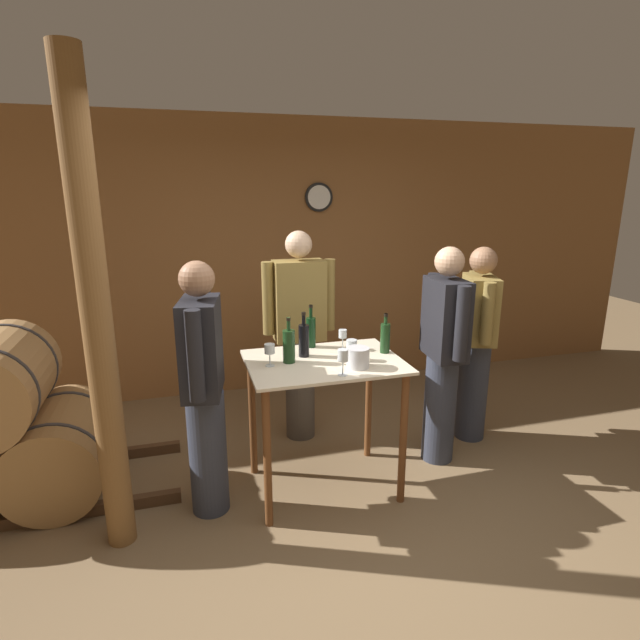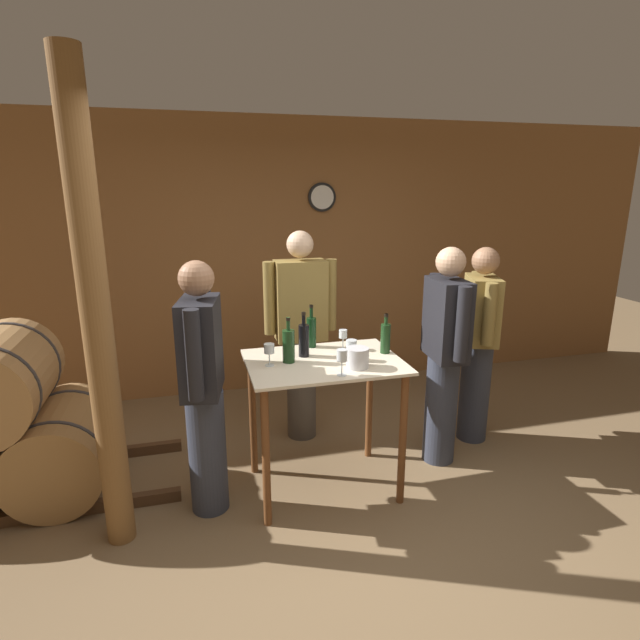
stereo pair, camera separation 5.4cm
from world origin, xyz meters
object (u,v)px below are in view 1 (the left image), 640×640
(wooden_post, at_px, (97,323))
(person_visitor_near_door, at_px, (204,386))
(person_host, at_px, (477,341))
(wine_glass_near_right, at_px, (352,345))
(wine_bottle_center, at_px, (311,331))
(wine_bottle_right, at_px, (385,337))
(wine_bottle_far_left, at_px, (289,345))
(person_visitor_with_scarf, at_px, (300,332))
(wine_bottle_left, at_px, (304,339))
(ice_bucket, at_px, (358,358))
(person_visitor_bearded, at_px, (443,352))
(wine_glass_near_center, at_px, (343,356))
(wine_glass_near_left, at_px, (270,350))
(wine_glass_far_side, at_px, (343,335))

(wooden_post, relative_size, person_visitor_near_door, 1.65)
(wooden_post, relative_size, person_host, 1.69)
(wine_glass_near_right, bearing_deg, person_host, 18.49)
(wine_bottle_center, xyz_separation_m, wine_bottle_right, (0.46, -0.26, -0.01))
(wooden_post, height_order, wine_bottle_far_left, wooden_post)
(wine_bottle_far_left, distance_m, wine_bottle_right, 0.68)
(person_visitor_with_scarf, bearing_deg, wine_bottle_left, -100.98)
(wine_bottle_center, height_order, ice_bucket, wine_bottle_center)
(wooden_post, distance_m, person_visitor_bearded, 2.34)
(wine_bottle_center, bearing_deg, wooden_post, -158.87)
(wine_glass_near_center, distance_m, ice_bucket, 0.18)
(wine_bottle_far_left, relative_size, ice_bucket, 2.10)
(person_visitor_bearded, bearing_deg, ice_bucket, -158.68)
(wine_bottle_center, relative_size, wine_glass_near_right, 2.21)
(wine_glass_near_left, height_order, person_visitor_bearded, person_visitor_bearded)
(wine_bottle_right, bearing_deg, wooden_post, -172.09)
(wine_glass_near_right, bearing_deg, wooden_post, -173.84)
(wine_glass_near_left, relative_size, wine_glass_near_center, 0.88)
(person_visitor_near_door, bearing_deg, person_visitor_with_scarf, 45.53)
(wine_bottle_left, height_order, person_host, person_host)
(ice_bucket, bearing_deg, wine_bottle_left, 132.86)
(person_visitor_near_door, bearing_deg, wine_bottle_left, 13.36)
(wine_bottle_left, xyz_separation_m, ice_bucket, (0.28, -0.30, -0.05))
(wine_bottle_right, height_order, person_visitor_near_door, person_visitor_near_door)
(wooden_post, height_order, person_visitor_bearded, wooden_post)
(person_visitor_bearded, bearing_deg, wine_bottle_right, -170.74)
(wine_bottle_left, bearing_deg, person_visitor_near_door, -166.64)
(wooden_post, xyz_separation_m, wine_glass_near_right, (1.49, 0.16, -0.31))
(wine_bottle_left, xyz_separation_m, wine_glass_near_right, (0.28, -0.16, -0.02))
(wine_bottle_far_left, xyz_separation_m, person_visitor_bearded, (1.18, 0.10, -0.19))
(wooden_post, height_order, wine_bottle_left, wooden_post)
(person_host, xyz_separation_m, person_visitor_with_scarf, (-1.37, 0.41, 0.07))
(wine_bottle_left, height_order, person_visitor_near_door, person_visitor_near_door)
(wine_bottle_far_left, xyz_separation_m, wine_glass_far_side, (0.42, 0.16, -0.01))
(wine_bottle_far_left, bearing_deg, person_visitor_near_door, -172.68)
(wine_glass_near_right, relative_size, ice_bucket, 0.97)
(person_host, bearing_deg, wine_glass_near_right, -161.51)
(wine_glass_near_center, bearing_deg, wine_glass_near_left, 144.64)
(wooden_post, height_order, wine_glass_near_left, wooden_post)
(wine_bottle_left, distance_m, wine_glass_near_center, 0.43)
(wine_glass_far_side, relative_size, person_visitor_with_scarf, 0.08)
(wine_glass_far_side, xyz_separation_m, person_host, (1.20, 0.18, -0.20))
(wooden_post, xyz_separation_m, person_visitor_bearded, (2.27, 0.33, -0.48))
(person_visitor_with_scarf, xyz_separation_m, person_visitor_near_door, (-0.80, -0.82, -0.05))
(person_visitor_bearded, bearing_deg, wine_glass_near_right, -167.91)
(person_host, bearing_deg, wine_glass_near_left, -168.16)
(wine_bottle_left, bearing_deg, wine_glass_near_left, -154.42)
(person_visitor_with_scarf, bearing_deg, person_visitor_bearded, -34.92)
(wine_bottle_center, distance_m, person_visitor_with_scarf, 0.50)
(wine_glass_near_right, height_order, person_visitor_near_door, person_visitor_near_door)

